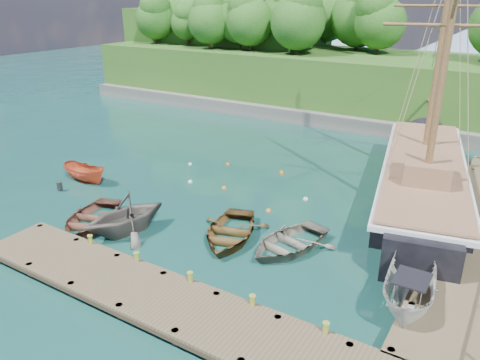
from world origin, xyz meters
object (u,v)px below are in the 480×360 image
(rowboat_3, at_px, (288,249))
(motorboat_orange, at_px, (86,181))
(schooner, at_px, (422,184))
(rowboat_0, at_px, (91,225))
(rowboat_1, at_px, (127,232))
(cabin_boat_white, at_px, (407,309))
(rowboat_2, at_px, (229,239))

(rowboat_3, height_order, motorboat_orange, motorboat_orange)
(motorboat_orange, distance_m, schooner, 21.61)
(schooner, bearing_deg, rowboat_0, -149.72)
(rowboat_1, xyz_separation_m, rowboat_3, (8.02, 3.00, 0.00))
(rowboat_0, bearing_deg, cabin_boat_white, -13.75)
(rowboat_1, xyz_separation_m, cabin_boat_white, (14.20, 1.27, 0.00))
(schooner, bearing_deg, motorboat_orange, -167.54)
(cabin_boat_white, xyz_separation_m, schooner, (-2.00, 11.35, 1.05))
(cabin_boat_white, bearing_deg, rowboat_3, 156.76)
(rowboat_0, height_order, rowboat_2, rowboat_2)
(rowboat_0, relative_size, rowboat_1, 1.08)
(rowboat_3, bearing_deg, schooner, 81.26)
(rowboat_0, bearing_deg, rowboat_2, 0.93)
(rowboat_0, height_order, motorboat_orange, motorboat_orange)
(schooner, bearing_deg, rowboat_3, -125.10)
(rowboat_1, bearing_deg, schooner, 62.82)
(rowboat_1, distance_m, cabin_boat_white, 14.26)
(rowboat_2, distance_m, rowboat_3, 3.10)
(rowboat_3, height_order, cabin_boat_white, cabin_boat_white)
(rowboat_1, height_order, rowboat_3, rowboat_1)
(cabin_boat_white, relative_size, schooner, 0.20)
(rowboat_0, relative_size, cabin_boat_white, 0.94)
(rowboat_2, bearing_deg, motorboat_orange, 155.23)
(rowboat_2, distance_m, motorboat_orange, 12.59)
(rowboat_0, bearing_deg, rowboat_1, -10.15)
(rowboat_1, relative_size, cabin_boat_white, 0.87)
(rowboat_2, bearing_deg, cabin_boat_white, -24.51)
(rowboat_3, bearing_deg, motorboat_orange, -168.28)
(rowboat_2, relative_size, motorboat_orange, 1.38)
(motorboat_orange, bearing_deg, schooner, -65.41)
(motorboat_orange, bearing_deg, rowboat_3, -92.51)
(rowboat_0, xyz_separation_m, schooner, (14.51, 13.00, 1.05))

